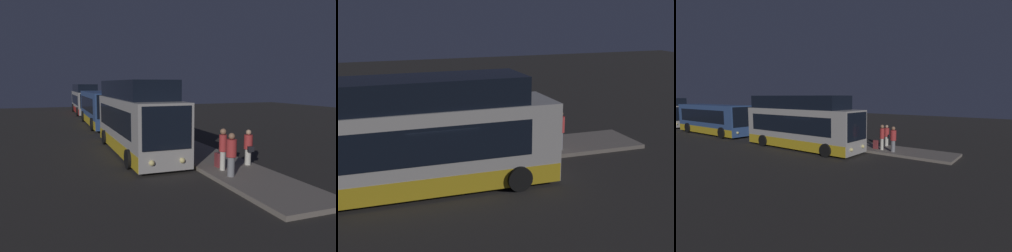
{
  "view_description": "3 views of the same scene",
  "coord_description": "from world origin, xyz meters",
  "views": [
    {
      "loc": [
        17.15,
        -4.63,
        3.92
      ],
      "look_at": [
        2.84,
        0.68,
        1.93
      ],
      "focal_mm": 35.0,
      "sensor_mm": 36.0,
      "label": 1
    },
    {
      "loc": [
        -2.94,
        -15.84,
        6.57
      ],
      "look_at": [
        2.84,
        0.68,
        1.93
      ],
      "focal_mm": 50.0,
      "sensor_mm": 36.0,
      "label": 2
    },
    {
      "loc": [
        13.78,
        -14.28,
        4.04
      ],
      "look_at": [
        2.84,
        0.68,
        1.93
      ],
      "focal_mm": 28.0,
      "sensor_mm": 36.0,
      "label": 3
    }
  ],
  "objects": [
    {
      "name": "ground",
      "position": [
        0.0,
        0.0,
        0.0
      ],
      "size": [
        80.0,
        80.0,
        0.0
      ],
      "primitive_type": "plane",
      "color": "#2B2826"
    },
    {
      "name": "platform",
      "position": [
        0.0,
        3.02,
        0.09
      ],
      "size": [
        20.0,
        2.84,
        0.18
      ],
      "color": "slate",
      "rests_on": "ground"
    },
    {
      "name": "bus_lead",
      "position": [
        -0.86,
        0.08,
        1.82
      ],
      "size": [
        10.37,
        2.82,
        4.09
      ],
      "color": "#B2ADA8",
      "rests_on": "ground"
    },
    {
      "name": "passenger_boarding",
      "position": [
        5.93,
        2.25,
        1.13
      ],
      "size": [
        0.56,
        0.56,
        1.78
      ],
      "rotation": [
        0.0,
        0.0,
        2.68
      ],
      "color": "gray",
      "rests_on": "platform"
    },
    {
      "name": "passenger_waiting",
      "position": [
        4.55,
        3.99,
        1.05
      ],
      "size": [
        0.62,
        0.47,
        1.64
      ],
      "rotation": [
        0.0,
        0.0,
        -1.76
      ],
      "color": "silver",
      "rests_on": "platform"
    },
    {
      "name": "passenger_with_bags",
      "position": [
        4.98,
        2.41,
        1.2
      ],
      "size": [
        0.41,
        0.41,
        1.83
      ],
      "rotation": [
        0.0,
        0.0,
        -1.87
      ],
      "color": "silver",
      "rests_on": "platform"
    },
    {
      "name": "suitcase",
      "position": [
        4.4,
        2.53,
        0.5
      ],
      "size": [
        0.34,
        0.25,
        0.87
      ],
      "color": "maroon",
      "rests_on": "platform"
    },
    {
      "name": "sign_post",
      "position": [
        -3.23,
        3.13,
        1.79
      ],
      "size": [
        0.1,
        0.68,
        2.62
      ],
      "color": "#4C4C51",
      "rests_on": "platform"
    },
    {
      "name": "trash_bin",
      "position": [
        -0.81,
        3.26,
        0.5
      ],
      "size": [
        0.44,
        0.44,
        0.65
      ],
      "color": "#3F3F44",
      "rests_on": "platform"
    }
  ]
}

